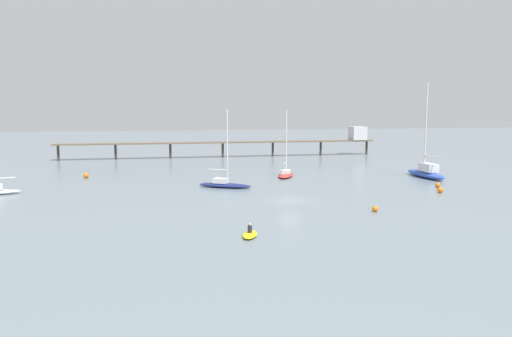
# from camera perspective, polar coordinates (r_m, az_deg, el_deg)

# --- Properties ---
(ground_plane) EXTENTS (400.00, 400.00, 0.00)m
(ground_plane) POSITION_cam_1_polar(r_m,az_deg,el_deg) (54.07, 4.17, -3.83)
(ground_plane) COLOR slate
(pier) EXTENTS (69.60, 3.66, 6.48)m
(pier) POSITION_cam_1_polar(r_m,az_deg,el_deg) (105.94, 2.02, 3.51)
(pier) COLOR brown
(pier) RESTS_ON ground_plane
(sailboat_blue) EXTENTS (2.55, 9.68, 14.38)m
(sailboat_blue) POSITION_cam_1_polar(r_m,az_deg,el_deg) (76.53, 19.75, -0.35)
(sailboat_blue) COLOR #2D4CB7
(sailboat_blue) RESTS_ON ground_plane
(sailboat_red) EXTENTS (4.75, 7.44, 10.26)m
(sailboat_red) POSITION_cam_1_polar(r_m,az_deg,el_deg) (73.49, 3.58, -0.51)
(sailboat_red) COLOR red
(sailboat_red) RESTS_ON ground_plane
(sailboat_navy) EXTENTS (7.30, 5.34, 10.28)m
(sailboat_navy) POSITION_cam_1_polar(r_m,az_deg,el_deg) (62.94, -3.82, -1.74)
(sailboat_navy) COLOR navy
(sailboat_navy) RESTS_ON ground_plane
(dinghy_yellow) EXTENTS (1.94, 2.76, 1.14)m
(dinghy_yellow) POSITION_cam_1_polar(r_m,az_deg,el_deg) (38.57, -0.74, -7.88)
(dinghy_yellow) COLOR yellow
(dinghy_yellow) RESTS_ON ground_plane
(mooring_buoy_near) EXTENTS (0.72, 0.72, 0.72)m
(mooring_buoy_near) POSITION_cam_1_polar(r_m,az_deg,el_deg) (63.03, 21.25, -2.41)
(mooring_buoy_near) COLOR orange
(mooring_buoy_near) RESTS_ON ground_plane
(mooring_buoy_mid) EXTENTS (0.83, 0.83, 0.83)m
(mooring_buoy_mid) POSITION_cam_1_polar(r_m,az_deg,el_deg) (76.01, -19.71, -0.79)
(mooring_buoy_mid) COLOR orange
(mooring_buoy_mid) RESTS_ON ground_plane
(mooring_buoy_outer) EXTENTS (0.62, 0.62, 0.62)m
(mooring_buoy_outer) POSITION_cam_1_polar(r_m,az_deg,el_deg) (49.33, 14.10, -4.70)
(mooring_buoy_outer) COLOR orange
(mooring_buoy_outer) RESTS_ON ground_plane
(mooring_buoy_far) EXTENTS (0.68, 0.68, 0.68)m
(mooring_buoy_far) POSITION_cam_1_polar(r_m,az_deg,el_deg) (67.27, 20.97, -1.86)
(mooring_buoy_far) COLOR orange
(mooring_buoy_far) RESTS_ON ground_plane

